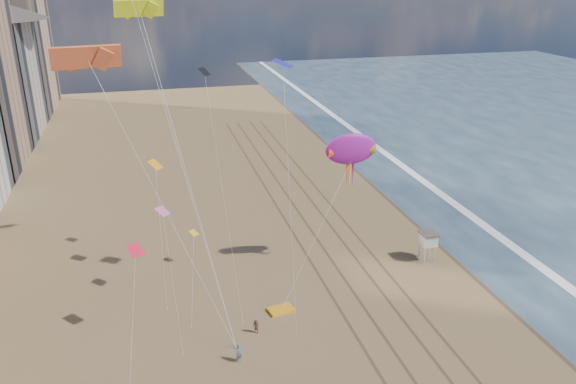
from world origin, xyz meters
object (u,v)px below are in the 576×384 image
(grounded_kite, at_px, (281,310))
(show_kite, at_px, (351,149))
(lifeguard_stand, at_px, (428,239))
(kite_flyer_a, at_px, (239,353))
(kite_flyer_b, at_px, (256,327))

(grounded_kite, relative_size, show_kite, 0.14)
(lifeguard_stand, bearing_deg, kite_flyer_a, -152.97)
(grounded_kite, bearing_deg, show_kite, 25.49)
(lifeguard_stand, height_order, kite_flyer_b, lifeguard_stand)
(lifeguard_stand, xyz_separation_m, kite_flyer_a, (-23.57, -12.02, -1.78))
(grounded_kite, xyz_separation_m, kite_flyer_b, (-3.05, -2.89, 0.58))
(show_kite, bearing_deg, kite_flyer_a, -137.90)
(show_kite, relative_size, kite_flyer_b, 12.14)
(show_kite, xyz_separation_m, kite_flyer_a, (-14.19, -12.82, -12.80))
(kite_flyer_a, xyz_separation_m, kite_flyer_b, (2.16, 3.51, -0.16))
(kite_flyer_a, height_order, kite_flyer_b, kite_flyer_a)
(show_kite, height_order, kite_flyer_b, show_kite)
(grounded_kite, relative_size, kite_flyer_a, 1.38)
(kite_flyer_b, bearing_deg, kite_flyer_a, -72.57)
(show_kite, bearing_deg, grounded_kite, -144.40)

